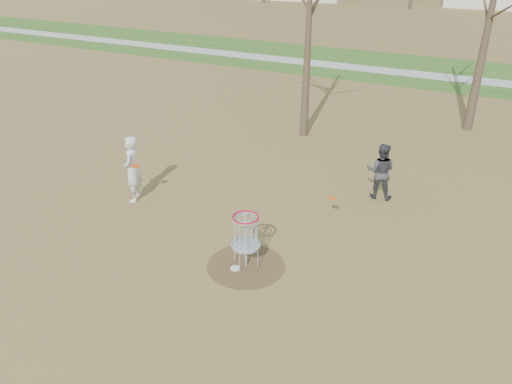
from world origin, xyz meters
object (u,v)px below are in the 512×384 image
player_throwing (381,171)px  disc_grounded (235,268)px  disc_golf_basket (246,232)px  player_standing (132,169)px

player_throwing → disc_grounded: bearing=60.5°
player_throwing → disc_golf_basket: 5.07m
player_standing → disc_grounded: 4.61m
disc_grounded → player_throwing: bearing=68.3°
player_standing → disc_golf_basket: bearing=47.7°
player_standing → player_throwing: player_standing is taller
player_throwing → disc_golf_basket: (-1.82, -4.73, 0.09)m
player_throwing → disc_grounded: (-1.98, -4.96, -0.80)m
player_throwing → disc_grounded: size_ratio=7.46×
disc_golf_basket → disc_grounded: bearing=-124.7°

